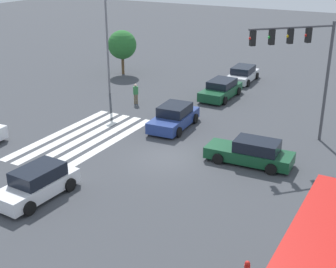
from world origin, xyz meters
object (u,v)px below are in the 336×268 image
car_2 (174,117)px  car_3 (37,183)px  traffic_signal_mast (301,55)px  car_5 (243,74)px  car_1 (251,152)px  tree_corner_b (122,45)px  car_0 (221,89)px  pedestrian (136,93)px  street_light_pole_b (106,26)px

car_2 → car_3: size_ratio=1.07×
traffic_signal_mast → car_5: 15.09m
car_3 → car_5: size_ratio=0.97×
car_1 → tree_corner_b: bearing=-39.7°
traffic_signal_mast → car_1: bearing=27.8°
car_3 → car_0: bearing=178.8°
car_1 → car_2: size_ratio=1.05×
car_0 → traffic_signal_mast: bearing=49.5°
car_0 → pedestrian: bearing=-47.3°
car_5 → street_light_pole_b: size_ratio=0.48×
car_5 → street_light_pole_b: street_light_pole_b is taller
car_2 → car_5: bearing=176.5°
traffic_signal_mast → tree_corner_b: 20.81m
car_2 → street_light_pole_b: bearing=-121.0°
car_1 → street_light_pole_b: size_ratio=0.52×
car_1 → traffic_signal_mast: bearing=-110.1°
car_5 → tree_corner_b: tree_corner_b is taller
car_0 → pedestrian: size_ratio=2.94×
traffic_signal_mast → car_5: traffic_signal_mast is taller
car_3 → car_5: car_3 is taller
car_0 → pedestrian: 6.87m
traffic_signal_mast → car_1: traffic_signal_mast is taller
pedestrian → street_light_pole_b: (-1.22, -3.35, 4.63)m
car_5 → pedestrian: pedestrian is taller
car_0 → car_1: car_1 is taller
car_1 → tree_corner_b: tree_corner_b is taller
tree_corner_b → traffic_signal_mast: bearing=64.2°
car_0 → street_light_pole_b: size_ratio=0.50×
street_light_pole_b → tree_corner_b: bearing=-155.9°
car_5 → car_1: bearing=19.2°
tree_corner_b → car_2: bearing=47.2°
car_0 → car_2: (7.65, -0.13, 0.04)m
car_0 → car_5: size_ratio=1.04×
car_1 → street_light_pole_b: bearing=-28.7°
car_1 → car_3: size_ratio=1.13×
car_0 → car_3: size_ratio=1.07×
car_1 → street_light_pole_b: (-7.13, -14.71, 4.84)m
traffic_signal_mast → car_1: 6.39m
car_5 → pedestrian: size_ratio=2.83×
car_2 → car_3: bearing=-10.3°
car_3 → tree_corner_b: tree_corner_b is taller
car_5 → street_light_pole_b: bearing=-45.6°
car_2 → pedestrian: 5.81m
tree_corner_b → car_5: bearing=105.6°
car_5 → tree_corner_b: size_ratio=1.08×
pedestrian → tree_corner_b: tree_corner_b is taller
car_2 → pedestrian: bearing=-125.4°
car_3 → street_light_pole_b: bearing=-152.9°
car_2 → tree_corner_b: 15.03m
car_3 → car_2: bearing=176.6°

